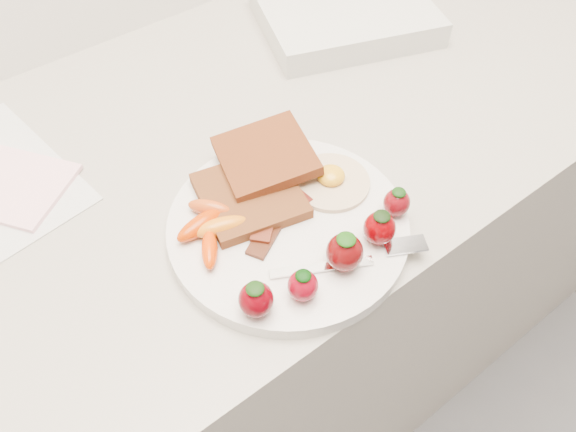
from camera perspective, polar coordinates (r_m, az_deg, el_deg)
counter at (r=1.10m, az=-4.30°, el=-9.66°), size 2.00×0.60×0.90m
plate at (r=0.63m, az=0.00°, el=-1.09°), size 0.27×0.27×0.02m
toast_lower at (r=0.64m, az=-3.89°, el=2.10°), size 0.13×0.13×0.01m
toast_upper at (r=0.66m, az=-2.32°, el=6.15°), size 0.13×0.13×0.02m
fried_egg at (r=0.66m, az=4.40°, el=3.64°), size 0.10×0.10×0.02m
bacon_strips at (r=0.62m, az=-1.59°, el=-0.18°), size 0.10×0.09×0.01m
baby_carrots at (r=0.61m, az=-7.91°, el=-1.07°), size 0.08×0.10×0.02m
strawberries at (r=0.57m, az=4.92°, el=-3.81°), size 0.23×0.05×0.05m
fork at (r=0.60m, az=7.36°, el=-4.14°), size 0.17×0.08×0.00m
notepad at (r=0.76m, az=-27.07°, el=3.01°), size 0.18×0.19×0.01m
appliance at (r=0.94m, az=5.83°, el=19.65°), size 0.31×0.28×0.04m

